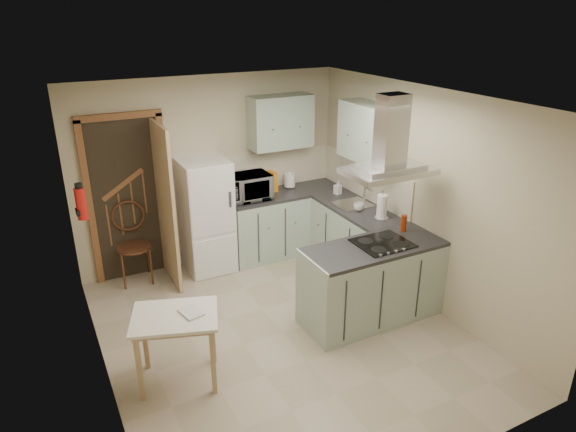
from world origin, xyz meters
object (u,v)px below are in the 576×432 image
microwave (247,187)px  drop_leaf_table (178,348)px  bentwood_chair (134,247)px  extractor_hood (388,171)px  peninsula (372,282)px  fridge (206,216)px

microwave → drop_leaf_table: bearing=-127.3°
drop_leaf_table → bentwood_chair: (0.06, 2.10, 0.12)m
extractor_hood → microwave: size_ratio=1.47×
peninsula → extractor_hood: bearing=0.0°
peninsula → microwave: microwave is taller
peninsula → microwave: 2.15m
drop_leaf_table → extractor_hood: bearing=19.9°
peninsula → fridge: bearing=121.7°
drop_leaf_table → microwave: microwave is taller
fridge → peninsula: bearing=-58.3°
extractor_hood → bentwood_chair: size_ratio=0.95×
fridge → microwave: fridge is taller
extractor_hood → microwave: (-0.76, 1.95, -0.65)m
fridge → drop_leaf_table: size_ratio=1.97×
fridge → extractor_hood: bearing=-56.2°
peninsula → drop_leaf_table: peninsula is taller
extractor_hood → microwave: 2.19m
fridge → extractor_hood: extractor_hood is taller
fridge → drop_leaf_table: (-1.00, -2.02, -0.39)m
extractor_hood → peninsula: bearing=180.0°
drop_leaf_table → fridge: bearing=82.6°
drop_leaf_table → microwave: bearing=70.7°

